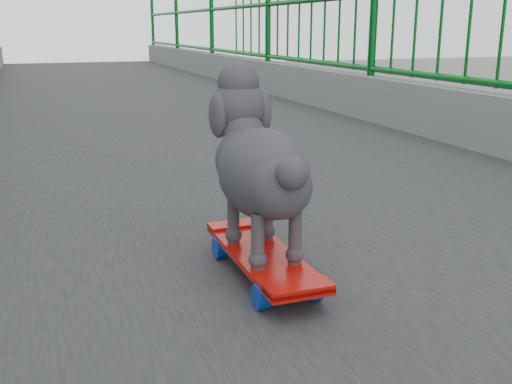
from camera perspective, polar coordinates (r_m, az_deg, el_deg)
The scene contains 2 objects.
skateboard at distance 1.57m, azimuth 0.64°, elevation -6.37°, with size 0.17×0.53×0.07m.
poodle at distance 1.52m, azimuth 0.30°, elevation 2.78°, with size 0.22×0.52×0.43m.
Camera 1 is at (-0.87, 0.24, 7.64)m, focal length 42.00 mm.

